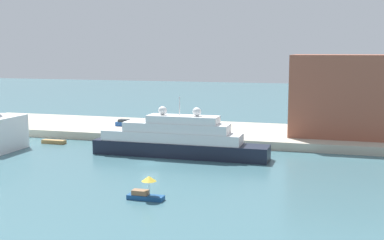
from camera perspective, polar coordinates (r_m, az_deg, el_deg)
ground at (r=79.33m, az=-4.79°, el=-4.98°), size 400.00×400.00×0.00m
quay_dock at (r=104.79m, az=0.64°, el=-1.36°), size 110.00×22.96×1.54m
large_yacht at (r=84.08m, az=-1.70°, el=-2.28°), size 29.92×4.69×10.08m
small_motorboat at (r=60.59m, az=-5.28°, el=-8.01°), size 4.45×1.79×2.92m
work_barge at (r=99.48m, az=-15.42°, el=-2.39°), size 4.65×1.40×0.70m
harbor_building at (r=100.92m, az=16.53°, el=2.78°), size 18.44×15.25×15.31m
parked_car at (r=108.70m, az=-7.63°, el=-0.35°), size 3.84×1.88×1.44m
person_figure at (r=99.41m, az=-7.34°, el=-1.07°), size 0.36×0.36×1.54m
mooring_bollard at (r=94.80m, az=-1.09°, el=-1.66°), size 0.44×0.44×0.69m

